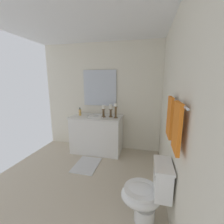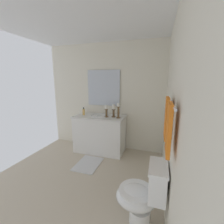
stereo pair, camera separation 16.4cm
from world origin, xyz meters
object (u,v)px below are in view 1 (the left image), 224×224
bath_mat (87,165)px  towel_near_vanity (170,117)px  mirror (100,88)px  sink_basin (96,118)px  towel_bar (177,101)px  towel_center (177,127)px  vanity_cabinet (97,134)px  candle_holder_mid (103,111)px  soap_bottle (80,112)px  toilet (147,193)px  candle_holder_short (111,110)px  candle_holder_tall (116,110)px

bath_mat → towel_near_vanity: bearing=60.4°
mirror → sink_basin: bearing=0.2°
mirror → towel_bar: size_ratio=0.97×
sink_basin → bath_mat: 1.01m
towel_center → bath_mat: 2.16m
vanity_cabinet → candle_holder_mid: bearing=76.4°
candle_holder_mid → towel_center: bearing=33.3°
soap_bottle → towel_bar: towel_bar is taller
candle_holder_mid → towel_center: 2.12m
soap_bottle → towel_near_vanity: towel_near_vanity is taller
toilet → bath_mat: toilet is taller
sink_basin → soap_bottle: soap_bottle is taller
candle_holder_short → candle_holder_tall: bearing=63.4°
candle_holder_short → towel_bar: bearing=32.7°
candle_holder_short → towel_near_vanity: (1.39, 1.01, 0.24)m
mirror → bath_mat: size_ratio=1.36×
mirror → toilet: size_ratio=1.09×
sink_basin → towel_near_vanity: (1.39, 1.34, 0.42)m
candle_holder_mid → towel_near_vanity: (1.34, 1.16, 0.24)m
towel_bar → towel_near_vanity: (-0.21, -0.02, -0.20)m
soap_bottle → bath_mat: (0.61, 0.38, -0.90)m
sink_basin → bath_mat: (0.62, -0.00, -0.79)m
bath_mat → towel_bar: bearing=54.4°
soap_bottle → towel_bar: size_ratio=0.21×
towel_bar → soap_bottle: bearing=-132.3°
sink_basin → candle_holder_mid: bearing=76.3°
soap_bottle → toilet: (1.55, 1.52, -0.54)m
mirror → candle_holder_short: bearing=50.2°
sink_basin → toilet: 1.98m
candle_holder_short → toilet: 1.87m
toilet → towel_center: size_ratio=1.77×
mirror → soap_bottle: (0.29, -0.38, -0.53)m
candle_holder_short → towel_near_vanity: 1.74m
candle_holder_short → soap_bottle: bearing=-88.3°
toilet → bath_mat: (-0.94, -1.13, -0.36)m
mirror → towel_near_vanity: bearing=38.8°
sink_basin → toilet: bearing=35.9°
mirror → candle_holder_mid: mirror is taller
vanity_cabinet → mirror: 1.06m
mirror → towel_near_vanity: mirror is taller
sink_basin → towel_center: size_ratio=0.95×
soap_bottle → bath_mat: soap_bottle is taller
candle_holder_tall → towel_center: size_ratio=0.74×
vanity_cabinet → candle_holder_short: 0.65m
candle_holder_tall → bath_mat: 1.23m
towel_bar → vanity_cabinet: bearing=-139.7°
sink_basin → candle_holder_tall: 0.50m
candle_holder_mid → soap_bottle: 0.57m
towel_near_vanity → mirror: bearing=-141.2°
vanity_cabinet → toilet: size_ratio=1.52×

